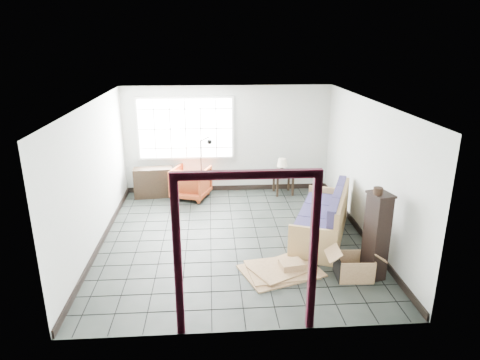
{
  "coord_description": "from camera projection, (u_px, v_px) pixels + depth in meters",
  "views": [
    {
      "loc": [
        -0.41,
        -7.43,
        3.67
      ],
      "look_at": [
        0.13,
        0.3,
        1.08
      ],
      "focal_mm": 32.0,
      "sensor_mm": 36.0,
      "label": 1
    }
  ],
  "objects": [
    {
      "name": "room_shell",
      "position": [
        234.0,
        153.0,
        7.71
      ],
      "size": [
        5.02,
        5.52,
        2.61
      ],
      "color": "beige",
      "rests_on": "ground"
    },
    {
      "name": "tall_shelf",
      "position": [
        376.0,
        235.0,
        6.69
      ],
      "size": [
        0.38,
        0.45,
        1.43
      ],
      "rotation": [
        0.0,
        0.0,
        0.24
      ],
      "color": "black",
      "rests_on": "ground"
    },
    {
      "name": "doorway_trim",
      "position": [
        246.0,
        234.0,
        5.23
      ],
      "size": [
        1.8,
        0.08,
        2.2
      ],
      "color": "#3D0D1B",
      "rests_on": "ground"
    },
    {
      "name": "armchair",
      "position": [
        191.0,
        181.0,
        10.19
      ],
      "size": [
        1.01,
        0.98,
        0.83
      ],
      "primitive_type": "imported",
      "rotation": [
        0.0,
        0.0,
        2.79
      ],
      "color": "maroon",
      "rests_on": "ground"
    },
    {
      "name": "ground",
      "position": [
        234.0,
        238.0,
        8.22
      ],
      "size": [
        5.5,
        5.5,
        0.0
      ],
      "primitive_type": "plane",
      "color": "black",
      "rests_on": "ground"
    },
    {
      "name": "futon_sofa",
      "position": [
        324.0,
        221.0,
        8.14
      ],
      "size": [
        1.58,
        2.33,
        0.97
      ],
      "rotation": [
        0.0,
        0.0,
        -0.39
      ],
      "color": "#A7814B",
      "rests_on": "ground"
    },
    {
      "name": "open_box",
      "position": [
        354.0,
        267.0,
        6.83
      ],
      "size": [
        0.92,
        0.48,
        0.51
      ],
      "rotation": [
        0.0,
        0.0,
        -0.05
      ],
      "color": "brown",
      "rests_on": "ground"
    },
    {
      "name": "floor_lamp",
      "position": [
        205.0,
        165.0,
        10.17
      ],
      "size": [
        0.39,
        0.26,
        1.48
      ],
      "rotation": [
        0.0,
        0.0,
        0.04
      ],
      "color": "black",
      "rests_on": "ground"
    },
    {
      "name": "pot",
      "position": [
        378.0,
        191.0,
        6.41
      ],
      "size": [
        0.16,
        0.16,
        0.11
      ],
      "rotation": [
        0.0,
        0.0,
        0.11
      ],
      "color": "black",
      "rests_on": "tall_shelf"
    },
    {
      "name": "projector",
      "position": [
        284.0,
        172.0,
        10.34
      ],
      "size": [
        0.32,
        0.28,
        0.1
      ],
      "rotation": [
        0.0,
        0.0,
        -0.22
      ],
      "color": "silver",
      "rests_on": "side_table"
    },
    {
      "name": "side_table",
      "position": [
        283.0,
        177.0,
        10.44
      ],
      "size": [
        0.52,
        0.52,
        0.53
      ],
      "rotation": [
        0.0,
        0.0,
        0.09
      ],
      "color": "black",
      "rests_on": "ground"
    },
    {
      "name": "cardboard_pile",
      "position": [
        282.0,
        269.0,
        7.03
      ],
      "size": [
        1.46,
        1.24,
        0.18
      ],
      "rotation": [
        0.0,
        0.0,
        0.28
      ],
      "color": "brown",
      "rests_on": "ground"
    },
    {
      "name": "table_lamp",
      "position": [
        282.0,
        163.0,
        10.25
      ],
      "size": [
        0.31,
        0.31,
        0.39
      ],
      "rotation": [
        0.0,
        0.0,
        -0.27
      ],
      "color": "black",
      "rests_on": "side_table"
    },
    {
      "name": "console_shelf",
      "position": [
        154.0,
        182.0,
        10.26
      ],
      "size": [
        0.95,
        0.43,
        0.72
      ],
      "rotation": [
        0.0,
        0.0,
        0.08
      ],
      "color": "black",
      "rests_on": "ground"
    },
    {
      "name": "window_panel",
      "position": [
        186.0,
        128.0,
        10.2
      ],
      "size": [
        2.32,
        0.08,
        1.52
      ],
      "color": "silver",
      "rests_on": "ground"
    }
  ]
}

